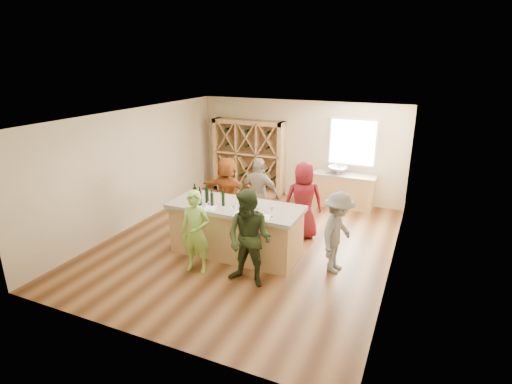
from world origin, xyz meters
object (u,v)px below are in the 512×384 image
at_px(wine_bottle_b, 200,198).
at_px(wine_bottle_e, 223,199).
at_px(wine_rack, 249,157).
at_px(wine_bottle_c, 207,195).
at_px(wine_bottle_a, 195,195).
at_px(wine_bottle_d, 212,199).
at_px(person_near_right, 249,239).
at_px(person_near_left, 196,232).
at_px(sink, 337,170).
at_px(person_server, 338,233).
at_px(tasting_counter_base, 236,231).
at_px(person_far_mid, 259,195).
at_px(person_far_right, 303,201).
at_px(person_far_left, 228,191).

xyz_separation_m(wine_bottle_b, wine_bottle_e, (0.45, 0.15, -0.02)).
bearing_deg(wine_rack, wine_bottle_c, -77.46).
distance_m(wine_rack, wine_bottle_a, 4.06).
distance_m(wine_bottle_d, person_near_right, 1.42).
bearing_deg(person_near_left, sink, 63.36).
bearing_deg(person_server, wine_bottle_a, 106.20).
xyz_separation_m(wine_bottle_b, person_near_right, (1.41, -0.69, -0.34)).
bearing_deg(person_near_left, wine_bottle_c, 97.77).
distance_m(tasting_counter_base, person_near_right, 1.28).
height_order(wine_bottle_e, person_far_mid, person_far_mid).
bearing_deg(person_near_right, wine_bottle_b, 157.20).
bearing_deg(person_near_right, wine_bottle_e, 142.08).
bearing_deg(tasting_counter_base, person_far_mid, 93.07).
distance_m(wine_bottle_e, person_near_right, 1.32).
relative_size(tasting_counter_base, person_far_mid, 1.49).
xyz_separation_m(wine_bottle_e, person_far_right, (1.23, 1.46, -0.33)).
bearing_deg(tasting_counter_base, person_near_left, -111.73).
relative_size(wine_rack, person_far_mid, 1.26).
relative_size(wine_bottle_d, person_near_right, 0.15).
xyz_separation_m(wine_bottle_a, wine_bottle_b, (0.16, -0.08, -0.01)).
height_order(wine_bottle_b, wine_bottle_e, wine_bottle_b).
xyz_separation_m(wine_bottle_d, person_far_right, (1.43, 1.56, -0.33)).
bearing_deg(wine_bottle_e, sink, 69.56).
xyz_separation_m(wine_rack, person_near_left, (1.10, -4.75, -0.30)).
bearing_deg(wine_bottle_c, wine_bottle_e, -4.97).
bearing_deg(person_server, person_far_mid, 69.95).
xyz_separation_m(tasting_counter_base, wine_bottle_c, (-0.61, -0.09, 0.74)).
distance_m(wine_bottle_d, wine_bottle_e, 0.22).
xyz_separation_m(wine_rack, person_near_right, (2.22, -4.77, -0.21)).
bearing_deg(person_server, wine_bottle_c, 104.49).
bearing_deg(wine_rack, person_near_left, -76.92).
xyz_separation_m(wine_rack, wine_bottle_a, (0.65, -4.00, 0.14)).
xyz_separation_m(wine_bottle_d, person_server, (2.49, 0.35, -0.42)).
bearing_deg(wine_bottle_c, wine_bottle_b, -107.29).
xyz_separation_m(wine_bottle_a, person_server, (2.89, 0.33, -0.45)).
relative_size(wine_bottle_c, wine_bottle_e, 1.16).
bearing_deg(wine_bottle_d, person_near_right, -32.58).
distance_m(wine_bottle_b, person_server, 2.80).
bearing_deg(wine_bottle_e, tasting_counter_base, 29.67).
bearing_deg(tasting_counter_base, person_far_right, 52.85).
xyz_separation_m(wine_bottle_a, person_near_right, (1.57, -0.77, -0.35)).
relative_size(wine_bottle_a, person_far_mid, 0.19).
distance_m(wine_bottle_b, person_far_mid, 1.77).
bearing_deg(wine_bottle_c, person_far_right, 41.33).
bearing_deg(wine_bottle_e, person_far_left, 114.99).
distance_m(person_near_left, person_near_right, 1.12).
relative_size(tasting_counter_base, person_server, 1.64).
height_order(wine_bottle_c, person_near_left, person_near_left).
height_order(wine_rack, sink, wine_rack).
bearing_deg(wine_bottle_e, person_near_left, -101.00).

